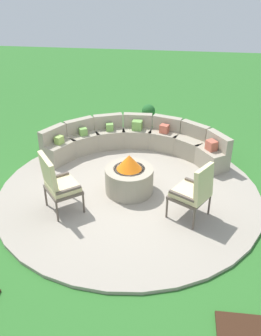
{
  "coord_description": "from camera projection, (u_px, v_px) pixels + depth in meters",
  "views": [
    {
      "loc": [
        0.77,
        -5.99,
        4.05
      ],
      "look_at": [
        0.0,
        0.2,
        0.45
      ],
      "focal_mm": 40.47,
      "sensor_mm": 36.0,
      "label": 1
    }
  ],
  "objects": [
    {
      "name": "ground_plane",
      "position": [
        129.0,
        193.0,
        7.25
      ],
      "size": [
        24.0,
        24.0,
        0.0
      ],
      "primitive_type": "plane",
      "color": "#2D6B28"
    },
    {
      "name": "patio_circle",
      "position": [
        129.0,
        192.0,
        7.24
      ],
      "size": [
        4.95,
        4.95,
        0.06
      ],
      "primitive_type": "cylinder",
      "color": "#9E9384",
      "rests_on": "ground_plane"
    },
    {
      "name": "fire_pit",
      "position": [
        129.0,
        177.0,
        7.07
      ],
      "size": [
        0.9,
        0.9,
        0.77
      ],
      "color": "#9E937F",
      "rests_on": "patio_circle"
    },
    {
      "name": "curved_stone_bench",
      "position": [
        136.0,
        141.0,
        8.42
      ],
      "size": [
        3.99,
        1.57,
        0.74
      ],
      "color": "#9E937F",
      "rests_on": "patio_circle"
    },
    {
      "name": "lounge_chair_front_left",
      "position": [
        57.0,
        183.0,
        6.4
      ],
      "size": [
        0.77,
        0.8,
        1.13
      ],
      "rotation": [
        0.0,
        0.0,
        5.38
      ],
      "color": "brown",
      "rests_on": "patio_circle"
    },
    {
      "name": "lounge_chair_front_right",
      "position": [
        194.0,
        191.0,
        6.23
      ],
      "size": [
        0.77,
        0.78,
        1.05
      ],
      "rotation": [
        0.0,
        0.0,
        7.31
      ],
      "color": "brown",
      "rests_on": "patio_circle"
    },
    {
      "name": "potted_plant_2",
      "position": [
        148.0,
        114.0,
        9.92
      ],
      "size": [
        0.35,
        0.35,
        0.58
      ],
      "color": "#A89E8E",
      "rests_on": "ground_plane"
    }
  ]
}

